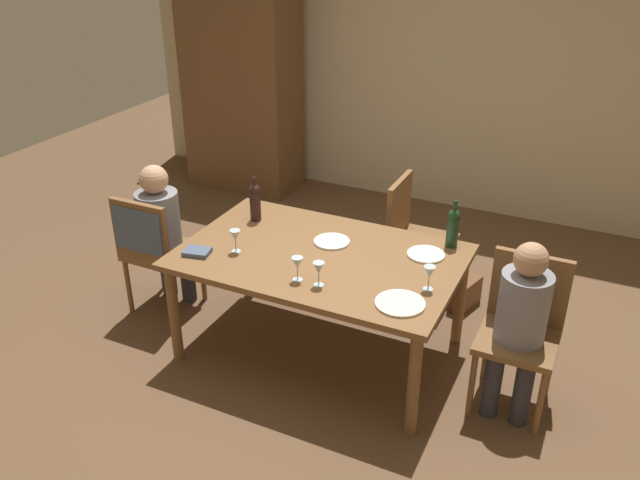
# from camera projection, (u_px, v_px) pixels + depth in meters

# --- Properties ---
(ground_plane) EXTENTS (10.00, 10.00, 0.00)m
(ground_plane) POSITION_uv_depth(u_px,v_px,m) (320.00, 349.00, 4.44)
(ground_plane) COLOR brown
(rear_room_partition) EXTENTS (6.40, 0.12, 2.70)m
(rear_room_partition) POSITION_uv_depth(u_px,v_px,m) (450.00, 65.00, 6.03)
(rear_room_partition) COLOR beige
(rear_room_partition) RESTS_ON ground_plane
(armoire_cabinet) EXTENTS (1.18, 0.62, 2.18)m
(armoire_cabinet) POSITION_uv_depth(u_px,v_px,m) (241.00, 81.00, 6.54)
(armoire_cabinet) COLOR brown
(armoire_cabinet) RESTS_ON ground_plane
(dining_table) EXTENTS (1.74, 1.12, 0.73)m
(dining_table) POSITION_uv_depth(u_px,v_px,m) (320.00, 265.00, 4.14)
(dining_table) COLOR brown
(dining_table) RESTS_ON ground_plane
(chair_right_end) EXTENTS (0.44, 0.44, 0.92)m
(chair_right_end) POSITION_uv_depth(u_px,v_px,m) (522.00, 322.00, 3.78)
(chair_right_end) COLOR brown
(chair_right_end) RESTS_ON ground_plane
(chair_left_end) EXTENTS (0.44, 0.46, 0.92)m
(chair_left_end) POSITION_uv_depth(u_px,v_px,m) (149.00, 242.00, 4.54)
(chair_left_end) COLOR brown
(chair_left_end) RESTS_ON ground_plane
(chair_far_right) EXTENTS (0.44, 0.44, 0.92)m
(chair_far_right) POSITION_uv_depth(u_px,v_px,m) (412.00, 231.00, 4.83)
(chair_far_right) COLOR brown
(chair_far_right) RESTS_ON ground_plane
(person_woman_host) EXTENTS (0.28, 0.33, 1.08)m
(person_woman_host) POSITION_uv_depth(u_px,v_px,m) (521.00, 318.00, 3.65)
(person_woman_host) COLOR #33333D
(person_woman_host) RESTS_ON ground_plane
(person_man_bearded) EXTENTS (0.30, 0.34, 1.11)m
(person_man_bearded) POSITION_uv_depth(u_px,v_px,m) (162.00, 227.00, 4.64)
(person_man_bearded) COLOR #33333D
(person_man_bearded) RESTS_ON ground_plane
(wine_bottle_tall_green) EXTENTS (0.08, 0.08, 0.32)m
(wine_bottle_tall_green) POSITION_uv_depth(u_px,v_px,m) (255.00, 201.00, 4.48)
(wine_bottle_tall_green) COLOR black
(wine_bottle_tall_green) RESTS_ON dining_table
(wine_bottle_dark_red) EXTENTS (0.08, 0.08, 0.32)m
(wine_bottle_dark_red) POSITION_uv_depth(u_px,v_px,m) (453.00, 227.00, 4.14)
(wine_bottle_dark_red) COLOR #19381E
(wine_bottle_dark_red) RESTS_ON dining_table
(wine_glass_near_left) EXTENTS (0.07, 0.07, 0.15)m
(wine_glass_near_left) POSITION_uv_depth(u_px,v_px,m) (297.00, 264.00, 3.78)
(wine_glass_near_left) COLOR silver
(wine_glass_near_left) RESTS_ON dining_table
(wine_glass_centre) EXTENTS (0.07, 0.07, 0.15)m
(wine_glass_centre) POSITION_uv_depth(u_px,v_px,m) (429.00, 273.00, 3.68)
(wine_glass_centre) COLOR silver
(wine_glass_centre) RESTS_ON dining_table
(wine_glass_near_right) EXTENTS (0.07, 0.07, 0.15)m
(wine_glass_near_right) POSITION_uv_depth(u_px,v_px,m) (235.00, 236.00, 4.09)
(wine_glass_near_right) COLOR silver
(wine_glass_near_right) RESTS_ON dining_table
(wine_glass_far) EXTENTS (0.07, 0.07, 0.15)m
(wine_glass_far) POSITION_uv_depth(u_px,v_px,m) (319.00, 269.00, 3.72)
(wine_glass_far) COLOR silver
(wine_glass_far) RESTS_ON dining_table
(dinner_plate_host) EXTENTS (0.28, 0.28, 0.01)m
(dinner_plate_host) POSITION_uv_depth(u_px,v_px,m) (400.00, 303.00, 3.59)
(dinner_plate_host) COLOR silver
(dinner_plate_host) RESTS_ON dining_table
(dinner_plate_guest_left) EXTENTS (0.23, 0.23, 0.01)m
(dinner_plate_guest_left) POSITION_uv_depth(u_px,v_px,m) (331.00, 241.00, 4.24)
(dinner_plate_guest_left) COLOR white
(dinner_plate_guest_left) RESTS_ON dining_table
(dinner_plate_guest_right) EXTENTS (0.23, 0.23, 0.01)m
(dinner_plate_guest_right) POSITION_uv_depth(u_px,v_px,m) (426.00, 254.00, 4.09)
(dinner_plate_guest_right) COLOR white
(dinner_plate_guest_right) RESTS_ON dining_table
(folded_napkin) EXTENTS (0.18, 0.15, 0.03)m
(folded_napkin) POSITION_uv_depth(u_px,v_px,m) (197.00, 252.00, 4.10)
(folded_napkin) COLOR #4C5B75
(folded_napkin) RESTS_ON dining_table
(handbag) EXTENTS (0.19, 0.30, 0.22)m
(handbag) POSITION_uv_depth(u_px,v_px,m) (465.00, 294.00, 4.86)
(handbag) COLOR brown
(handbag) RESTS_ON ground_plane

